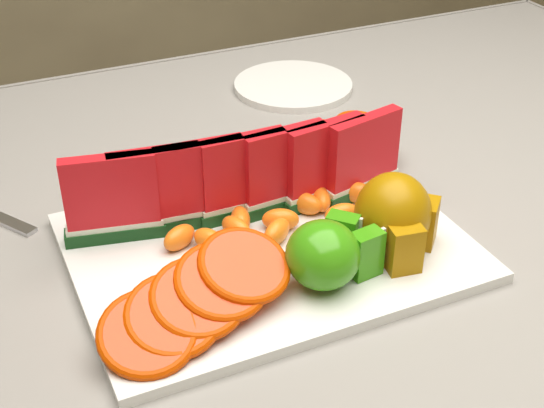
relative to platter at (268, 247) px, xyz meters
name	(u,v)px	position (x,y,z in m)	size (l,w,h in m)	color
table	(300,287)	(0.06, 0.05, -0.11)	(1.40, 0.90, 0.75)	#432E17
tablecloth	(301,245)	(0.06, 0.05, -0.05)	(1.53, 1.03, 0.20)	gray
platter	(268,247)	(0.00, 0.00, 0.00)	(0.40, 0.30, 0.01)	silver
apple_cluster	(329,253)	(0.03, -0.08, 0.04)	(0.11, 0.09, 0.07)	#157C0D
pear_cluster	(395,216)	(0.11, -0.06, 0.04)	(0.10, 0.10, 0.09)	#926413
side_plate	(293,86)	(0.21, 0.37, 0.00)	(0.23, 0.23, 0.01)	silver
watermelon_row	(243,179)	(0.00, 0.06, 0.05)	(0.39, 0.07, 0.10)	#0E3C0D
orange_fan_front	(198,298)	(-0.11, -0.08, 0.03)	(0.21, 0.14, 0.06)	#D65300
orange_fan_back	(258,162)	(0.04, 0.12, 0.03)	(0.39, 0.11, 0.05)	#D65300
tangerine_segments	(276,218)	(0.02, 0.02, 0.02)	(0.26, 0.08, 0.03)	orange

